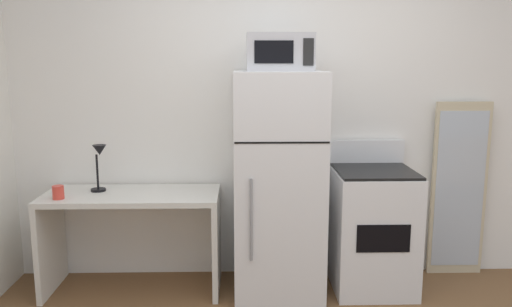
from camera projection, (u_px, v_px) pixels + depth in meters
The scene contains 8 objects.
wall_back_white at pixel (288, 114), 4.10m from camera, with size 5.00×0.10×2.60m, color white.
desk at pixel (133, 221), 3.87m from camera, with size 1.28×0.56×0.75m.
desk_lamp at pixel (99, 160), 3.83m from camera, with size 0.14×0.12×0.35m.
coffee_mug at pixel (58, 192), 3.66m from camera, with size 0.08×0.08×0.10m, color #D83F33.
refrigerator at pixel (278, 184), 3.80m from camera, with size 0.64×0.67×1.64m.
microwave at pixel (280, 52), 3.61m from camera, with size 0.46×0.35×0.26m.
oven_range at pixel (372, 229), 3.91m from camera, with size 0.59×0.61×1.10m.
leaning_mirror at pixel (459, 190), 4.13m from camera, with size 0.44×0.03×1.40m.
Camera 1 is at (-0.36, -2.39, 1.72)m, focal length 36.41 mm.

